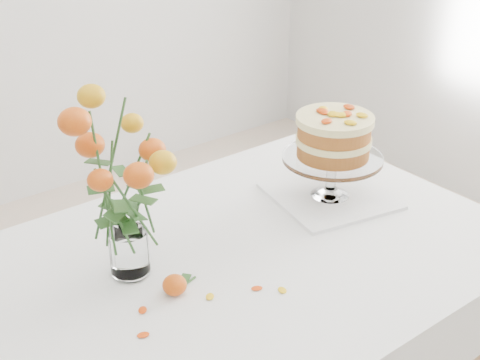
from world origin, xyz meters
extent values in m
cube|color=tan|center=(0.00, 0.00, 0.73)|extent=(1.40, 0.90, 0.04)
cylinder|color=tan|center=(0.62, 0.37, 0.35)|extent=(0.06, 0.06, 0.71)
cube|color=white|center=(0.00, 0.00, 0.75)|extent=(1.42, 0.92, 0.01)
cube|color=white|center=(0.00, 0.46, 0.65)|extent=(1.42, 0.01, 0.20)
cube|color=white|center=(0.71, 0.00, 0.65)|extent=(0.01, 0.92, 0.20)
cube|color=white|center=(0.41, 0.06, 0.76)|extent=(0.36, 0.36, 0.01)
cylinder|color=white|center=(0.41, 0.06, 0.83)|extent=(0.03, 0.03, 0.09)
cylinder|color=white|center=(0.41, 0.06, 0.88)|extent=(0.27, 0.27, 0.01)
cylinder|color=#A65325|center=(0.41, 0.06, 0.90)|extent=(0.21, 0.21, 0.04)
cylinder|color=#FFE6A4|center=(0.41, 0.06, 0.93)|extent=(0.22, 0.22, 0.02)
cylinder|color=#A65325|center=(0.41, 0.06, 0.96)|extent=(0.21, 0.21, 0.04)
cylinder|color=#FFE6A4|center=(0.41, 0.06, 0.99)|extent=(0.22, 0.22, 0.02)
cylinder|color=white|center=(-0.21, 0.08, 0.76)|extent=(0.07, 0.07, 0.01)
cylinder|color=white|center=(-0.21, 0.08, 0.82)|extent=(0.09, 0.09, 0.10)
ellipsoid|color=#D6470A|center=(-0.17, -0.04, 0.78)|extent=(0.05, 0.05, 0.05)
cylinder|color=#295522|center=(-0.14, -0.03, 0.76)|extent=(0.06, 0.02, 0.01)
ellipsoid|color=yellow|center=(-0.12, -0.10, 0.76)|extent=(0.03, 0.02, 0.00)
ellipsoid|color=yellow|center=(-0.02, -0.14, 0.76)|extent=(0.03, 0.02, 0.00)
ellipsoid|color=yellow|center=(0.02, -0.18, 0.76)|extent=(0.03, 0.02, 0.00)
ellipsoid|color=yellow|center=(-0.26, -0.05, 0.76)|extent=(0.03, 0.02, 0.00)
ellipsoid|color=yellow|center=(-0.30, -0.12, 0.76)|extent=(0.03, 0.02, 0.00)
camera|label=1|loc=(-0.80, -1.07, 1.65)|focal=50.00mm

